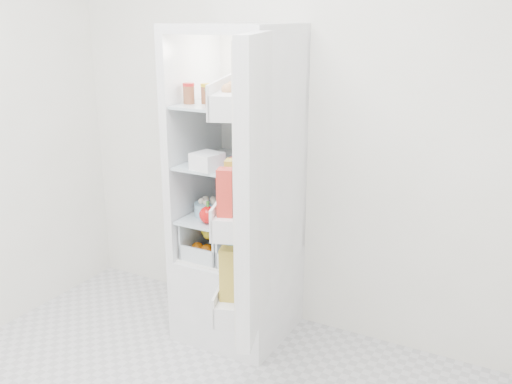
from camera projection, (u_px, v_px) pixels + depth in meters
The scene contains 19 objects.
room_walls at pixel (105, 93), 1.92m from camera, with size 3.02×3.02×2.61m.
refrigerator at pixel (241, 225), 3.33m from camera, with size 0.60×0.60×1.80m.
shelf_low at pixel (236, 216), 3.26m from camera, with size 0.49×0.53×0.01m, color silver.
shelf_mid at pixel (235, 164), 3.16m from camera, with size 0.49×0.53×0.01m, color silver.
shelf_top at pixel (234, 104), 3.07m from camera, with size 0.49×0.53×0.01m, color silver.
crisper_left at pixel (218, 234), 3.35m from camera, with size 0.23×0.46×0.22m, color silver, non-canonical shape.
crisper_right at pixel (254, 241), 3.24m from camera, with size 0.23×0.46×0.22m, color silver, non-canonical shape.
condiment_jars at pixel (216, 97), 2.97m from camera, with size 0.38×0.16×0.08m.
squeeze_bottle at pixel (273, 89), 3.00m from camera, with size 0.05×0.05×0.16m, color silver.
tub_white at pixel (207, 161), 3.01m from camera, with size 0.14×0.14×0.09m, color white.
tin_red at pixel (238, 164), 3.00m from camera, with size 0.10×0.10×0.07m, color red.
foil_tray at pixel (228, 156), 3.23m from camera, with size 0.16×0.12×0.04m, color silver.
tub_green at pixel (256, 157), 3.12m from camera, with size 0.09×0.13×0.07m, color #387B3E.
red_cabbage at pixel (252, 208), 3.08m from camera, with size 0.19×0.19×0.19m, color #521C4F.
bell_pepper at pixel (208, 215), 3.12m from camera, with size 0.10×0.10×0.10m, color red.
mushroom_bowl at pixel (208, 209), 3.24m from camera, with size 0.16×0.16×0.07m, color #82AAC2.
citrus_pile at pixel (211, 240), 3.31m from camera, with size 0.20×0.24×0.16m.
veg_pile at pixel (255, 249), 3.25m from camera, with size 0.16×0.30×0.10m.
fridge_door at pixel (248, 193), 2.50m from camera, with size 0.34×0.59×1.30m.
Camera 1 is at (1.37, -1.45, 1.85)m, focal length 40.00 mm.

